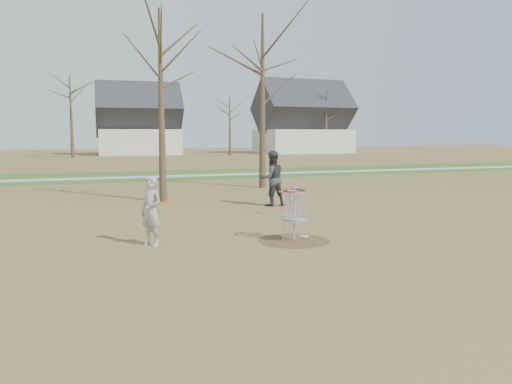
{
  "coord_description": "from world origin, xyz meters",
  "views": [
    {
      "loc": [
        -5.01,
        -11.43,
        2.72
      ],
      "look_at": [
        -0.5,
        1.5,
        1.1
      ],
      "focal_mm": 35.0,
      "sensor_mm": 36.0,
      "label": 1
    }
  ],
  "objects_px": {
    "player_standing": "(151,211)",
    "disc_golf_basket": "(294,205)",
    "player_throwing": "(272,178)",
    "disc_grounded": "(304,236)"
  },
  "relations": [
    {
      "from": "player_standing",
      "to": "disc_golf_basket",
      "type": "distance_m",
      "value": 3.54
    },
    {
      "from": "player_standing",
      "to": "player_throwing",
      "type": "relative_size",
      "value": 0.82
    },
    {
      "from": "player_throwing",
      "to": "disc_golf_basket",
      "type": "height_order",
      "value": "player_throwing"
    },
    {
      "from": "player_throwing",
      "to": "disc_grounded",
      "type": "bearing_deg",
      "value": 72.48
    },
    {
      "from": "disc_golf_basket",
      "to": "player_standing",
      "type": "bearing_deg",
      "value": 169.8
    },
    {
      "from": "disc_grounded",
      "to": "disc_golf_basket",
      "type": "xyz_separation_m",
      "value": [
        -0.44,
        -0.33,
        0.89
      ]
    },
    {
      "from": "player_throwing",
      "to": "player_standing",
      "type": "bearing_deg",
      "value": 40.69
    },
    {
      "from": "player_throwing",
      "to": "disc_golf_basket",
      "type": "relative_size",
      "value": 1.53
    },
    {
      "from": "player_standing",
      "to": "player_throwing",
      "type": "height_order",
      "value": "player_throwing"
    },
    {
      "from": "player_standing",
      "to": "disc_grounded",
      "type": "bearing_deg",
      "value": 48.6
    }
  ]
}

